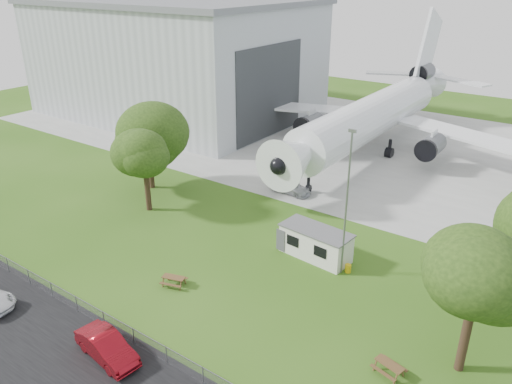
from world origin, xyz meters
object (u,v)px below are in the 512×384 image
Objects in this scene: site_cabin at (316,243)px; airliner at (375,113)px; picnic_west at (174,285)px; car_centre_sedan at (107,347)px; picnic_east at (388,373)px; hangar at (176,57)px.

airliner is at bearing 104.19° from site_cabin.
site_cabin is (7.26, -28.72, -3.96)m from airliner.
site_cabin is 12.37m from picnic_west.
picnic_west is at bearing 22.55° from car_centre_sedan.
airliner is 29.89m from site_cabin.
car_centre_sedan is (-4.69, -18.45, -0.48)m from site_cabin.
site_cabin reaches higher than picnic_east.
hangar is 61.63m from car_centre_sedan.
airliner is 42.35m from picnic_east.
airliner is at bearing 73.42° from picnic_west.
picnic_east is 17.59m from car_centre_sedan.
car_centre_sedan is at bearing -50.83° from hangar.
airliner is at bearing 129.25° from picnic_east.
picnic_east is at bearing -14.53° from picnic_west.
hangar is 0.90× the size of airliner.
hangar reaches higher than site_cabin.
site_cabin is 3.81× the size of picnic_west.
hangar reaches higher than car_centre_sedan.
hangar is 8.49× the size of car_centre_sedan.
car_centre_sedan is at bearing -86.88° from airliner.
picnic_east is (53.61, -38.28, -9.41)m from hangar.
hangar is 23.89× the size of picnic_east.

